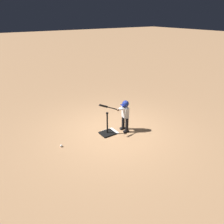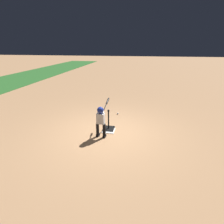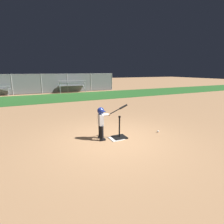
{
  "view_description": "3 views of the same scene",
  "coord_description": "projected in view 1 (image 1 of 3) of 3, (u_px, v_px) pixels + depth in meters",
  "views": [
    {
      "loc": [
        3.57,
        5.24,
        3.58
      ],
      "look_at": [
        0.19,
        0.26,
        0.85
      ],
      "focal_mm": 35.0,
      "sensor_mm": 36.0,
      "label": 1
    },
    {
      "loc": [
        -5.48,
        -1.09,
        2.92
      ],
      "look_at": [
        0.12,
        -0.11,
        0.74
      ],
      "focal_mm": 28.0,
      "sensor_mm": 36.0,
      "label": 2
    },
    {
      "loc": [
        -2.34,
        -4.84,
        2.21
      ],
      "look_at": [
        -0.08,
        -0.02,
        0.94
      ],
      "focal_mm": 28.0,
      "sensor_mm": 36.0,
      "label": 3
    }
  ],
  "objects": [
    {
      "name": "ground_plane",
      "position": [
        112.0,
        131.0,
        7.25
      ],
      "size": [
        90.0,
        90.0,
        0.0
      ],
      "primitive_type": "plane",
      "color": "#AD7F56"
    },
    {
      "name": "home_plate",
      "position": [
        110.0,
        132.0,
        7.18
      ],
      "size": [
        0.44,
        0.44,
        0.02
      ],
      "primitive_type": "cube",
      "rotation": [
        0.0,
        0.0,
        -0.0
      ],
      "color": "white",
      "rests_on": "ground_plane"
    },
    {
      "name": "batting_tee",
      "position": [
        107.0,
        131.0,
        7.06
      ],
      "size": [
        0.45,
        0.41,
        0.76
      ],
      "color": "black",
      "rests_on": "ground_plane"
    },
    {
      "name": "batter_child",
      "position": [
        124.0,
        112.0,
        7.0
      ],
      "size": [
        1.03,
        0.34,
        1.13
      ],
      "color": "black",
      "rests_on": "ground_plane"
    },
    {
      "name": "baseball",
      "position": [
        61.0,
        146.0,
        6.39
      ],
      "size": [
        0.07,
        0.07,
        0.07
      ],
      "primitive_type": "sphere",
      "color": "white",
      "rests_on": "ground_plane"
    }
  ]
}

